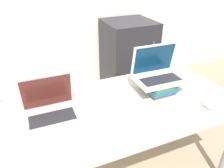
{
  "coord_description": "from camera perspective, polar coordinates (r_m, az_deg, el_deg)",
  "views": [
    {
      "loc": [
        -0.49,
        -0.71,
        1.57
      ],
      "look_at": [
        -0.03,
        0.4,
        0.89
      ],
      "focal_mm": 35.0,
      "sensor_mm": 36.0,
      "label": 1
    }
  ],
  "objects": [
    {
      "name": "mouse",
      "position": [
        1.6,
        23.81,
        -5.01
      ],
      "size": [
        0.06,
        0.11,
        0.03
      ],
      "color": "white",
      "rests_on": "desk"
    },
    {
      "name": "book_stack",
      "position": [
        1.66,
        11.56,
        -0.37
      ],
      "size": [
        0.21,
        0.27,
        0.09
      ],
      "color": "olive",
      "rests_on": "desk"
    },
    {
      "name": "desk",
      "position": [
        1.52,
        0.88,
        -7.92
      ],
      "size": [
        1.72,
        0.79,
        0.71
      ],
      "color": "beige",
      "rests_on": "ground_plane"
    },
    {
      "name": "laptop_on_books",
      "position": [
        1.64,
        11.83,
        2.94
      ],
      "size": [
        0.36,
        0.25,
        0.25
      ],
      "color": "silver",
      "rests_on": "book_stack"
    },
    {
      "name": "mini_fridge",
      "position": [
        2.87,
        4.16,
        6.92
      ],
      "size": [
        0.59,
        0.59,
        0.94
      ],
      "color": "#232328",
      "rests_on": "ground_plane"
    },
    {
      "name": "wireless_keyboard",
      "position": [
        1.45,
        17.05,
        -7.84
      ],
      "size": [
        0.31,
        0.12,
        0.01
      ],
      "color": "silver",
      "rests_on": "desk"
    },
    {
      "name": "laptop_left",
      "position": [
        1.42,
        -15.79,
        -6.23
      ],
      "size": [
        0.34,
        0.26,
        0.26
      ],
      "color": "#B2B2B7",
      "rests_on": "desk"
    }
  ]
}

